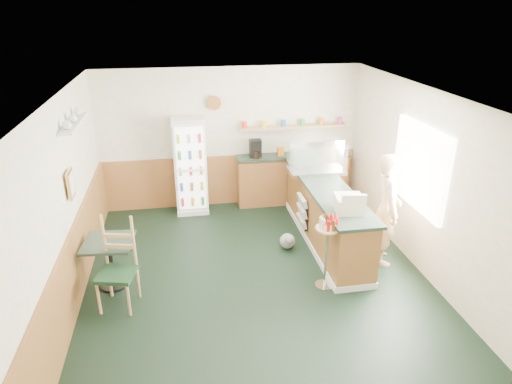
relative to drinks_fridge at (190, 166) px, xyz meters
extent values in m
plane|color=black|center=(0.81, -2.74, -0.91)|extent=(6.00, 6.00, 0.00)
cube|color=#EEE4CB|center=(0.81, 0.27, 0.44)|extent=(5.00, 0.02, 2.70)
cube|color=#EEE4CB|center=(-1.70, -2.74, 0.44)|extent=(0.02, 6.00, 2.70)
cube|color=#EEE4CB|center=(3.32, -2.74, 0.44)|extent=(0.02, 6.00, 2.70)
cube|color=white|center=(0.81, -2.74, 1.80)|extent=(5.00, 6.00, 0.02)
cube|color=#9E5A33|center=(0.81, 0.23, -0.41)|extent=(4.98, 0.05, 1.00)
cube|color=#9E5A33|center=(-1.66, -2.74, -0.41)|extent=(0.05, 5.98, 1.00)
cube|color=white|center=(3.27, -2.44, 0.64)|extent=(0.06, 1.45, 1.25)
cube|color=tan|center=(-1.64, -2.24, 0.64)|extent=(0.03, 0.32, 0.38)
cube|color=silver|center=(-1.59, -1.74, 1.34)|extent=(0.18, 1.20, 0.03)
cylinder|color=#935524|center=(0.51, 0.20, 1.14)|extent=(0.26, 0.04, 0.26)
cube|color=#9E5A33|center=(2.16, -1.67, -0.44)|extent=(0.60, 2.95, 0.95)
cube|color=silver|center=(2.16, -1.67, -0.86)|extent=(0.64, 2.97, 0.10)
cube|color=#263429|center=(2.16, -1.67, 0.07)|extent=(0.68, 3.01, 0.05)
cube|color=#9E5A33|center=(2.01, 0.06, -0.44)|extent=(2.20, 0.38, 0.95)
cube|color=#263429|center=(2.01, 0.06, 0.07)|extent=(2.24, 0.42, 0.05)
cube|color=tan|center=(2.01, 0.14, 0.64)|extent=(2.10, 0.22, 0.04)
cube|color=black|center=(1.26, 0.06, 0.27)|extent=(0.22, 0.18, 0.34)
cylinder|color=#B2664C|center=(1.06, 0.14, 0.72)|extent=(0.10, 0.10, 0.12)
cylinder|color=#B2664C|center=(1.44, 0.14, 0.72)|extent=(0.10, 0.10, 0.12)
cylinder|color=#B2664C|center=(1.82, 0.14, 0.72)|extent=(0.10, 0.10, 0.12)
cylinder|color=#B2664C|center=(2.20, 0.14, 0.72)|extent=(0.10, 0.10, 0.12)
cylinder|color=#B2664C|center=(2.58, 0.14, 0.72)|extent=(0.10, 0.10, 0.12)
cylinder|color=#B2664C|center=(2.96, 0.14, 0.72)|extent=(0.10, 0.10, 0.12)
cube|color=white|center=(0.00, 0.04, 0.00)|extent=(0.60, 0.43, 1.83)
cube|color=white|center=(0.00, -0.19, 0.01)|extent=(0.51, 0.02, 1.61)
cube|color=silver|center=(0.00, -0.26, 0.01)|extent=(0.54, 0.02, 1.67)
cube|color=silver|center=(2.16, -0.99, 0.13)|extent=(0.97, 0.51, 0.07)
cube|color=silver|center=(2.16, -0.99, 0.41)|extent=(0.95, 0.48, 0.48)
cube|color=beige|center=(2.16, -2.60, 0.21)|extent=(0.44, 0.46, 0.22)
imported|color=tan|center=(2.86, -2.39, -0.03)|extent=(0.53, 0.66, 1.77)
cylinder|color=silver|center=(1.76, -2.93, -0.90)|extent=(0.27, 0.27, 0.02)
cylinder|color=silver|center=(1.76, -2.93, -0.44)|extent=(0.04, 0.04, 0.92)
cylinder|color=tan|center=(1.76, -2.93, 0.02)|extent=(0.35, 0.35, 0.02)
cylinder|color=red|center=(1.86, -2.91, 0.11)|extent=(0.05, 0.05, 0.16)
cylinder|color=red|center=(1.82, -2.84, 0.11)|extent=(0.05, 0.05, 0.16)
cylinder|color=red|center=(1.75, -2.82, 0.11)|extent=(0.05, 0.05, 0.16)
cylinder|color=red|center=(1.69, -2.85, 0.11)|extent=(0.05, 0.05, 0.16)
cylinder|color=red|center=(1.65, -2.91, 0.11)|extent=(0.05, 0.05, 0.16)
cylinder|color=red|center=(1.66, -2.98, 0.11)|extent=(0.05, 0.05, 0.16)
cylinder|color=red|center=(1.72, -3.03, 0.11)|extent=(0.05, 0.05, 0.16)
cylinder|color=red|center=(1.79, -3.03, 0.11)|extent=(0.05, 0.05, 0.16)
cylinder|color=red|center=(1.85, -2.98, 0.11)|extent=(0.05, 0.05, 0.16)
cube|color=black|center=(1.82, -1.46, -0.66)|extent=(0.05, 0.46, 0.03)
cube|color=silver|center=(1.80, -1.46, -0.59)|extent=(0.09, 0.42, 0.16)
cube|color=black|center=(1.82, -1.46, -0.47)|extent=(0.05, 0.46, 0.03)
cube|color=silver|center=(1.80, -1.46, -0.40)|extent=(0.09, 0.42, 0.16)
cube|color=black|center=(1.82, -1.46, -0.28)|extent=(0.05, 0.46, 0.03)
cube|color=silver|center=(1.80, -1.46, -0.21)|extent=(0.09, 0.42, 0.16)
cylinder|color=black|center=(-1.24, -2.41, -0.89)|extent=(0.38, 0.38, 0.04)
cylinder|color=black|center=(-1.24, -2.41, -0.55)|extent=(0.08, 0.08, 0.66)
cube|color=#263429|center=(-1.24, -2.41, -0.20)|extent=(0.73, 0.73, 0.04)
cube|color=black|center=(-1.10, -2.90, -0.42)|extent=(0.56, 0.56, 0.06)
cylinder|color=tan|center=(-1.30, -3.10, -0.67)|extent=(0.04, 0.04, 0.49)
cylinder|color=tan|center=(-0.90, -3.10, -0.67)|extent=(0.04, 0.04, 0.49)
cylinder|color=tan|center=(-1.30, -2.70, -0.67)|extent=(0.04, 0.04, 0.49)
cylinder|color=tan|center=(-0.90, -2.70, -0.67)|extent=(0.04, 0.04, 0.49)
cube|color=tan|center=(-1.10, -2.69, -0.04)|extent=(0.42, 0.15, 0.75)
sphere|color=gray|center=(1.48, -1.77, -0.79)|extent=(0.25, 0.25, 0.25)
sphere|color=gray|center=(1.48, -1.89, -0.68)|extent=(0.15, 0.15, 0.15)
camera|label=1|loc=(-0.17, -8.22, 2.90)|focal=32.00mm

